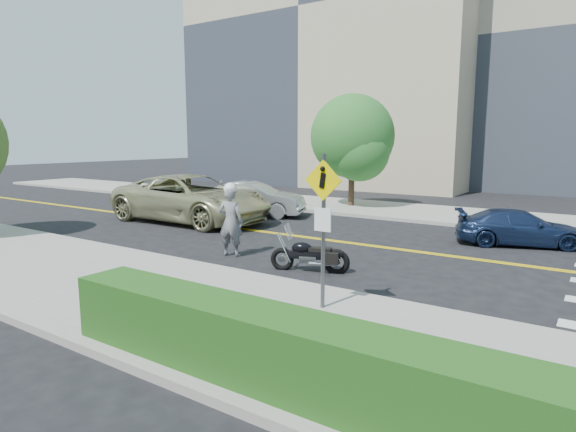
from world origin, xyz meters
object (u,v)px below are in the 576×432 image
Objects in this scene: motorcycle at (310,248)px; suv at (192,198)px; parked_car_silver at (253,199)px; parked_car_white at (176,191)px; motorcyclist at (231,220)px; parked_car_blue at (520,228)px; pedestrian_sign at (323,216)px.

motorcycle is 9.03m from suv.
parked_car_silver is at bearing -24.53° from suv.
parked_car_white is at bearing 58.47° from parked_car_silver.
suv is 1.52× the size of parked_car_silver.
motorcyclist reaches higher than suv.
parked_car_blue is at bearing -78.28° from suv.
parked_car_blue is (2.20, 9.11, -1.38)m from pedestrian_sign.
motorcycle is 9.55m from parked_car_silver.
motorcycle is at bearing 160.17° from motorcyclist.
suv is at bearing -51.65° from motorcyclist.
pedestrian_sign is 1.49× the size of motorcycle.
motorcyclist is 2.86m from motorcycle.
motorcyclist is 6.50m from suv.
parked_car_silver is 11.00m from parked_car_blue.
parked_car_silver is (-4.14, 6.37, -0.32)m from motorcyclist.
pedestrian_sign reaches higher than motorcyclist.
motorcycle is (2.82, -0.16, -0.47)m from motorcyclist.
motorcycle is 0.50× the size of parked_car_white.
pedestrian_sign is 9.48m from parked_car_blue.
motorcyclist is at bearing -118.19° from parked_car_white.
parked_car_white is at bearing 145.57° from pedestrian_sign.
motorcyclist is 12.80m from parked_car_white.
parked_car_white is (-13.16, 7.70, 0.08)m from motorcycle.
parked_car_white is 0.87× the size of parked_car_silver.
motorcyclist is (-4.66, 2.74, -0.88)m from pedestrian_sign.
parked_car_white is (-10.34, 7.54, -0.39)m from motorcyclist.
pedestrian_sign is 11.94m from suv.
suv is (-5.32, 3.73, -0.10)m from motorcyclist.
suv is at bearing -119.33° from parked_car_white.
motorcycle reaches higher than parked_car_blue.
parked_car_blue is at bearing -110.81° from parked_car_silver.
parked_car_silver is (1.18, 2.64, -0.22)m from suv.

